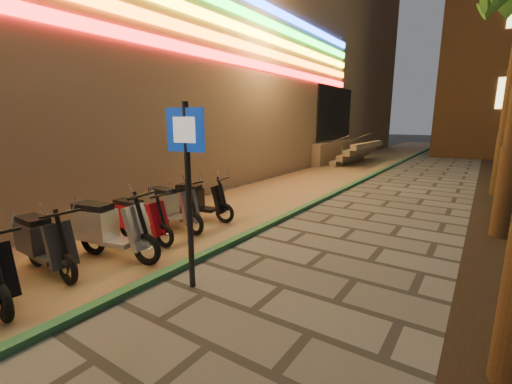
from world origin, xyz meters
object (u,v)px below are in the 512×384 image
Objects in this scene: pedestrian_sign at (187,171)px; scooter_8 at (137,219)px; scooter_6 at (42,242)px; scooter_10 at (198,200)px; scooter_9 at (170,207)px; scooter_7 at (107,228)px.

scooter_8 is at bearing 150.60° from pedestrian_sign.
scooter_6 reaches higher than scooter_10.
scooter_6 is 1.02× the size of scooter_10.
scooter_6 is 0.97× the size of scooter_9.
scooter_8 is 0.97× the size of scooter_10.
pedestrian_sign reaches higher than scooter_8.
scooter_6 is 1.05× the size of scooter_8.
pedestrian_sign is 3.79m from scooter_10.
scooter_10 is (-0.34, 2.70, -0.07)m from scooter_7.
scooter_7 is (0.35, 0.93, 0.06)m from scooter_6.
scooter_7 is 2.72m from scooter_10.
pedestrian_sign is 1.60× the size of scooter_9.
scooter_9 is (-0.07, 0.96, 0.04)m from scooter_8.
pedestrian_sign is 2.37m from scooter_7.
scooter_7 is at bearing 171.22° from pedestrian_sign.
pedestrian_sign is 2.87m from scooter_6.
scooter_8 is (-2.33, 0.83, -1.27)m from pedestrian_sign.
pedestrian_sign is 1.68× the size of scooter_10.
scooter_9 is at bearing -101.65° from scooter_10.
pedestrian_sign is 3.24m from scooter_9.
scooter_7 is 1.08× the size of scooter_9.
scooter_10 is (0.02, 3.63, -0.01)m from scooter_6.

